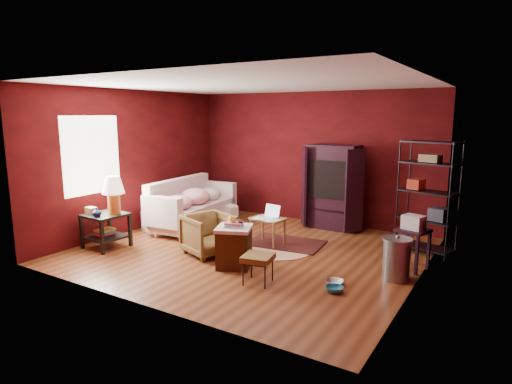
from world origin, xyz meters
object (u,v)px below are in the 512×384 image
sofa (191,209)px  tv_armoire (333,185)px  armchair (209,232)px  wire_shelving (429,193)px  side_table (110,205)px  hamper (234,246)px  laptop_desk (268,221)px

sofa → tv_armoire: size_ratio=1.11×
sofa → armchair: size_ratio=2.53×
armchair → wire_shelving: bearing=-37.1°
side_table → tv_armoire: (2.83, 3.28, 0.13)m
side_table → hamper: 2.47m
side_table → wire_shelving: (4.79, 2.57, 0.28)m
tv_armoire → sofa: bearing=-149.2°
sofa → hamper: 2.63m
sofa → side_table: size_ratio=1.50×
laptop_desk → wire_shelving: (2.50, 1.00, 0.60)m
hamper → laptop_desk: bearing=95.5°
sofa → hamper: sofa is taller
laptop_desk → wire_shelving: bearing=29.6°
hamper → laptop_desk: (-0.12, 1.26, 0.11)m
sofa → hamper: (2.14, -1.52, -0.04)m
armchair → tv_armoire: size_ratio=0.44×
side_table → sofa: bearing=81.6°
side_table → tv_armoire: tv_armoire is taller
laptop_desk → tv_armoire: size_ratio=0.42×
armchair → hamper: bearing=-91.5°
hamper → wire_shelving: 3.35m
sofa → tv_armoire: (2.56, 1.44, 0.52)m
armchair → tv_armoire: tv_armoire is taller
sofa → laptop_desk: bearing=-75.8°
wire_shelving → sofa: bearing=-154.4°
sofa → tv_armoire: bearing=-39.0°
armchair → laptop_desk: size_ratio=1.05×
hamper → wire_shelving: wire_shelving is taller
tv_armoire → wire_shelving: size_ratio=0.90×
armchair → tv_armoire: (1.13, 2.68, 0.52)m
hamper → sofa: bearing=144.6°
laptop_desk → wire_shelving: wire_shelving is taller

